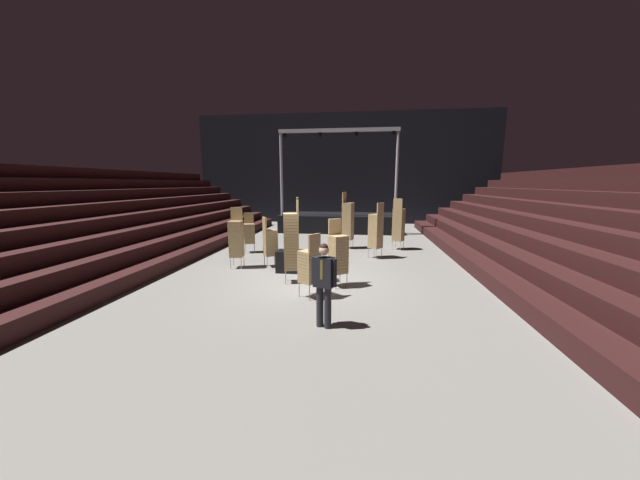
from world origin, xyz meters
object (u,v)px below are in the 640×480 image
Objects in this scene: chair_stack_front_left at (376,230)px; chair_stack_rear_left at (236,238)px; stage_riser at (339,221)px; chair_stack_rear_right at (338,253)px; chair_stack_mid_right at (310,265)px; chair_stack_front_right at (270,242)px; chair_stack_aisle_left at (291,241)px; equipment_road_case at (290,261)px; chair_stack_mid_left at (399,224)px; chair_stack_rear_centre at (348,221)px; chair_stack_mid_centre at (249,233)px; man_with_tie at (324,280)px.

chair_stack_front_left reaches higher than chair_stack_rear_left.
chair_stack_rear_right is at bearing -86.07° from stage_riser.
stage_riser reaches higher than chair_stack_mid_right.
chair_stack_rear_right is (0.67, 1.01, 0.13)m from chair_stack_mid_right.
chair_stack_front_right is at bearing -101.28° from stage_riser.
chair_stack_rear_left reaches higher than chair_stack_front_right.
chair_stack_mid_right is 0.67× the size of chair_stack_aisle_left.
chair_stack_mid_right is at bearing -89.56° from stage_riser.
chair_stack_rear_left is 1.09× the size of chair_stack_rear_right.
chair_stack_rear_right reaches higher than equipment_road_case.
stage_riser is 7.54m from chair_stack_front_left.
chair_stack_mid_left is at bearing 7.52° from chair_stack_front_left.
chair_stack_front_left is 2.16m from chair_stack_rear_centre.
stage_riser is at bearing -137.28° from chair_stack_mid_centre.
chair_stack_rear_right is (0.09, 2.75, -0.03)m from man_with_tie.
stage_riser is at bearing -16.29° from chair_stack_aisle_left.
equipment_road_case is at bearing 109.51° from chair_stack_mid_centre.
chair_stack_mid_centre is 0.87× the size of chair_stack_rear_right.
chair_stack_mid_left is 5.92m from equipment_road_case.
chair_stack_front_left is 1.30× the size of chair_stack_mid_right.
chair_stack_aisle_left is at bearing -177.70° from chair_stack_front_left.
chair_stack_rear_left is (-6.00, -4.00, -0.08)m from chair_stack_mid_left.
chair_stack_rear_right is 2.26m from equipment_road_case.
chair_stack_front_left reaches higher than chair_stack_mid_centre.
equipment_road_case is (-0.30, 1.15, -0.92)m from chair_stack_aisle_left.
man_with_tie reaches higher than chair_stack_mid_right.
chair_stack_rear_centre is at bearing -139.55° from chair_stack_rear_left.
chair_stack_front_right is at bearing -169.57° from chair_stack_rear_left.
chair_stack_mid_right is at bearing -161.47° from chair_stack_aisle_left.
equipment_road_case is at bearing -3.54° from chair_stack_rear_centre.
chair_stack_front_right is (-3.80, -1.85, -0.21)m from chair_stack_front_left.
chair_stack_rear_left reaches higher than chair_stack_rear_right.
chair_stack_aisle_left reaches higher than man_with_tie.
chair_stack_front_left is at bearing -93.21° from chair_stack_mid_left.
chair_stack_front_right is 1.19m from equipment_road_case.
stage_riser is 2.79× the size of chair_stack_rear_centre.
chair_stack_front_left is 2.11m from chair_stack_mid_left.
chair_stack_front_right is at bearing -16.84° from chair_stack_rear_centre.
chair_stack_mid_centre is at bearing 124.61° from chair_stack_front_left.
chair_stack_mid_left is at bearing 12.18° from chair_stack_mid_right.
chair_stack_rear_centre and chair_stack_aisle_left have the same top height.
equipment_road_case is (-1.74, -4.25, -0.92)m from chair_stack_rear_centre.
chair_stack_front_right is 4.50m from chair_stack_rear_centre.
chair_stack_aisle_left reaches higher than chair_stack_front_left.
chair_stack_front_left is at bearing -48.98° from chair_stack_aisle_left.
chair_stack_mid_left is 1.17× the size of chair_stack_rear_right.
chair_stack_mid_right is 4.01m from chair_stack_rear_left.
chair_stack_rear_right is at bearing 113.60° from chair_stack_mid_centre.
chair_stack_front_left is 5.18m from chair_stack_mid_right.
chair_stack_front_left is 4.23m from chair_stack_front_right.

